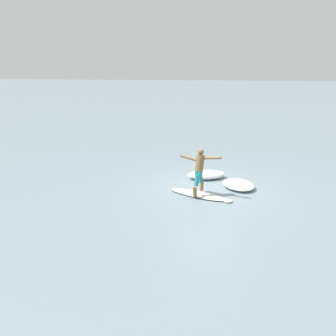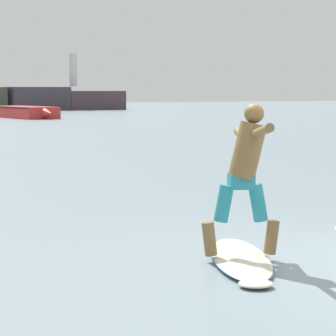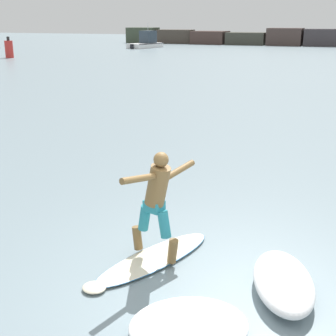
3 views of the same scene
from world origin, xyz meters
name	(u,v)px [view 2 (image 2 of 3)]	position (x,y,z in m)	size (l,w,h in m)	color
ground_plane	(315,261)	(0.00, 0.00, 0.00)	(200.00, 200.00, 0.00)	gray
surfboard	(241,259)	(-0.75, 0.26, 0.04)	(1.40, 2.35, 0.21)	beige
surfer	(246,167)	(-0.69, 0.28, 1.00)	(0.84, 1.46, 1.59)	brown
fishing_boat_near_jetty	(26,112)	(8.22, 43.44, 0.40)	(3.12, 7.37, 0.74)	red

